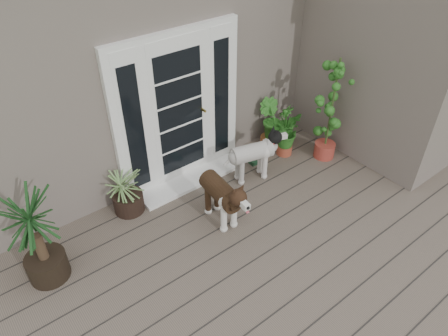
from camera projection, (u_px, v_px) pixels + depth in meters
deck at (301, 263)px, 4.89m from camera, size 6.20×4.60×0.12m
house_main at (118, 37)px, 6.65m from camera, size 7.40×4.00×3.10m
house_wing at (395, 54)px, 6.09m from camera, size 1.60×2.40×3.10m
door_unit at (179, 110)px, 5.48m from camera, size 1.90×0.14×2.15m
door_step at (191, 179)px, 5.99m from camera, size 1.60×0.40×0.05m
brindle_dog at (221, 199)px, 5.17m from camera, size 0.43×0.87×0.70m
white_dog at (252, 159)px, 5.87m from camera, size 0.85×0.53×0.66m
spider_plant at (126, 189)px, 5.31m from camera, size 0.67×0.67×0.71m
yucca at (37, 238)px, 4.30m from camera, size 1.06×1.06×1.21m
herb_a at (285, 138)px, 6.38m from camera, size 0.63×0.63×0.58m
herb_b at (269, 129)px, 6.57m from camera, size 0.52×0.52×0.59m
herb_c at (285, 130)px, 6.61m from camera, size 0.49×0.49×0.54m
sapling at (332, 109)px, 5.99m from camera, size 0.50×0.50×1.67m
clog_left at (211, 186)px, 5.84m from camera, size 0.19×0.34×0.10m
clog_right at (251, 159)px, 6.35m from camera, size 0.16×0.30×0.09m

